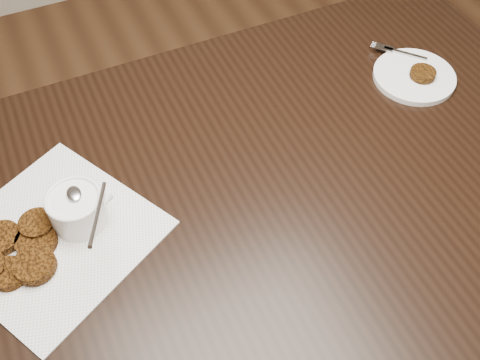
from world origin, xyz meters
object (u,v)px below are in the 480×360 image
Objects in this scene: napkin at (53,237)px; plate_with_patty at (415,74)px; table at (250,290)px; sauce_ramekin at (72,197)px.

napkin is 0.82m from plate_with_patty.
table is at bearing -162.62° from plate_with_patty.
napkin is at bearing 169.90° from table.
sauce_ramekin reaches higher than plate_with_patty.
plate_with_patty is (0.46, 0.14, 0.39)m from table.
plate_with_patty reaches higher than napkin.
napkin reaches higher than table.
sauce_ramekin is at bearing 165.69° from table.
sauce_ramekin is (-0.30, 0.08, 0.45)m from table.
napkin is 2.35× the size of sauce_ramekin.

